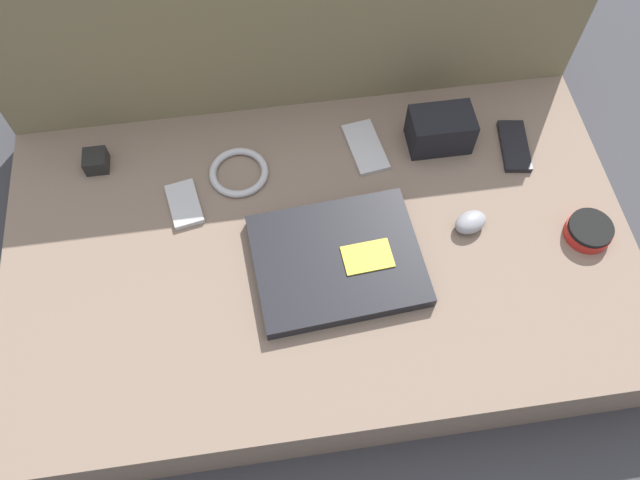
{
  "coord_description": "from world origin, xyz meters",
  "views": [
    {
      "loc": [
        -0.08,
        -0.56,
        1.19
      ],
      "look_at": [
        0.0,
        0.0,
        0.17
      ],
      "focal_mm": 35.0,
      "sensor_mm": 36.0,
      "label": 1
    }
  ],
  "objects_px": {
    "phone_silver": "(514,146)",
    "phone_small": "(184,204)",
    "laptop": "(338,260)",
    "computer_mouse": "(470,220)",
    "speaker_puck": "(589,231)",
    "camera_pouch": "(440,130)",
    "charger_brick": "(96,161)",
    "phone_black": "(365,147)"
  },
  "relations": [
    {
      "from": "computer_mouse",
      "to": "camera_pouch",
      "type": "distance_m",
      "value": 0.2
    },
    {
      "from": "speaker_puck",
      "to": "camera_pouch",
      "type": "distance_m",
      "value": 0.35
    },
    {
      "from": "laptop",
      "to": "phone_silver",
      "type": "bearing_deg",
      "value": 23.77
    },
    {
      "from": "computer_mouse",
      "to": "speaker_puck",
      "type": "xyz_separation_m",
      "value": [
        0.22,
        -0.05,
        -0.0
      ]
    },
    {
      "from": "phone_black",
      "to": "charger_brick",
      "type": "bearing_deg",
      "value": 168.07
    },
    {
      "from": "computer_mouse",
      "to": "phone_small",
      "type": "bearing_deg",
      "value": 146.17
    },
    {
      "from": "phone_silver",
      "to": "camera_pouch",
      "type": "bearing_deg",
      "value": 174.23
    },
    {
      "from": "phone_black",
      "to": "phone_small",
      "type": "xyz_separation_m",
      "value": [
        -0.38,
        -0.09,
        0.0
      ]
    },
    {
      "from": "laptop",
      "to": "phone_small",
      "type": "bearing_deg",
      "value": 144.61
    },
    {
      "from": "laptop",
      "to": "camera_pouch",
      "type": "relative_size",
      "value": 2.54
    },
    {
      "from": "speaker_puck",
      "to": "charger_brick",
      "type": "distance_m",
      "value": 0.97
    },
    {
      "from": "phone_black",
      "to": "charger_brick",
      "type": "xyz_separation_m",
      "value": [
        -0.55,
        0.03,
        0.01
      ]
    },
    {
      "from": "computer_mouse",
      "to": "camera_pouch",
      "type": "bearing_deg",
      "value": 72.41
    },
    {
      "from": "charger_brick",
      "to": "speaker_puck",
      "type": "bearing_deg",
      "value": -17.55
    },
    {
      "from": "phone_silver",
      "to": "charger_brick",
      "type": "relative_size",
      "value": 2.74
    },
    {
      "from": "phone_black",
      "to": "charger_brick",
      "type": "relative_size",
      "value": 2.86
    },
    {
      "from": "laptop",
      "to": "speaker_puck",
      "type": "xyz_separation_m",
      "value": [
        0.48,
        -0.01,
        0.0
      ]
    },
    {
      "from": "laptop",
      "to": "camera_pouch",
      "type": "distance_m",
      "value": 0.36
    },
    {
      "from": "laptop",
      "to": "charger_brick",
      "type": "relative_size",
      "value": 6.67
    },
    {
      "from": "phone_black",
      "to": "speaker_puck",
      "type": "bearing_deg",
      "value": -42.96
    },
    {
      "from": "computer_mouse",
      "to": "phone_silver",
      "type": "distance_m",
      "value": 0.22
    },
    {
      "from": "phone_black",
      "to": "phone_silver",
      "type": "bearing_deg",
      "value": -16.48
    },
    {
      "from": "phone_silver",
      "to": "camera_pouch",
      "type": "xyz_separation_m",
      "value": [
        -0.15,
        0.04,
        0.03
      ]
    },
    {
      "from": "computer_mouse",
      "to": "laptop",
      "type": "bearing_deg",
      "value": 169.03
    },
    {
      "from": "camera_pouch",
      "to": "charger_brick",
      "type": "bearing_deg",
      "value": 176.98
    },
    {
      "from": "computer_mouse",
      "to": "phone_small",
      "type": "xyz_separation_m",
      "value": [
        -0.54,
        0.12,
        -0.01
      ]
    },
    {
      "from": "computer_mouse",
      "to": "camera_pouch",
      "type": "relative_size",
      "value": 0.6
    },
    {
      "from": "phone_silver",
      "to": "charger_brick",
      "type": "bearing_deg",
      "value": -177.04
    },
    {
      "from": "charger_brick",
      "to": "phone_small",
      "type": "bearing_deg",
      "value": -35.09
    },
    {
      "from": "computer_mouse",
      "to": "phone_silver",
      "type": "height_order",
      "value": "computer_mouse"
    },
    {
      "from": "computer_mouse",
      "to": "phone_black",
      "type": "height_order",
      "value": "computer_mouse"
    },
    {
      "from": "speaker_puck",
      "to": "phone_black",
      "type": "bearing_deg",
      "value": 145.62
    },
    {
      "from": "computer_mouse",
      "to": "phone_black",
      "type": "bearing_deg",
      "value": 107.05
    },
    {
      "from": "phone_silver",
      "to": "phone_small",
      "type": "xyz_separation_m",
      "value": [
        -0.68,
        -0.05,
        -0.0
      ]
    },
    {
      "from": "computer_mouse",
      "to": "camera_pouch",
      "type": "height_order",
      "value": "camera_pouch"
    },
    {
      "from": "laptop",
      "to": "computer_mouse",
      "type": "bearing_deg",
      "value": 6.16
    },
    {
      "from": "laptop",
      "to": "phone_small",
      "type": "height_order",
      "value": "laptop"
    },
    {
      "from": "camera_pouch",
      "to": "laptop",
      "type": "bearing_deg",
      "value": -134.85
    },
    {
      "from": "phone_black",
      "to": "phone_small",
      "type": "distance_m",
      "value": 0.39
    },
    {
      "from": "speaker_puck",
      "to": "phone_black",
      "type": "xyz_separation_m",
      "value": [
        -0.38,
        0.26,
        -0.01
      ]
    },
    {
      "from": "laptop",
      "to": "phone_small",
      "type": "xyz_separation_m",
      "value": [
        -0.28,
        0.17,
        -0.01
      ]
    },
    {
      "from": "laptop",
      "to": "speaker_puck",
      "type": "distance_m",
      "value": 0.48
    }
  ]
}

